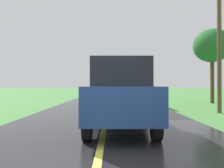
{
  "coord_description": "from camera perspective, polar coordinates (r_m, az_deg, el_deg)",
  "views": [
    {
      "loc": [
        0.23,
        -2.87,
        1.32
      ],
      "look_at": [
        0.21,
        10.02,
        1.4
      ],
      "focal_mm": 35.46,
      "sensor_mm": 36.0,
      "label": 1
    }
  ],
  "objects": [
    {
      "name": "banana_truck_near",
      "position": [
        13.12,
        2.0,
        0.24
      ],
      "size": [
        2.38,
        5.82,
        2.8
      ],
      "color": "#2D2D30",
      "rests_on": "road_surface"
    },
    {
      "name": "following_car",
      "position": [
        6.18,
        2.14,
        -2.67
      ],
      "size": [
        1.74,
        4.1,
        1.92
      ],
      "color": "navy",
      "rests_on": "road_surface"
    },
    {
      "name": "utility_pole_roadside",
      "position": [
        11.94,
        26.03,
        10.17
      ],
      "size": [
        2.5,
        0.2,
        6.3
      ],
      "color": "brown",
      "rests_on": "ground"
    },
    {
      "name": "roadside_tree_near_left",
      "position": [
        18.26,
        24.53,
        8.89
      ],
      "size": [
        2.74,
        2.74,
        5.51
      ],
      "color": "#4C3823",
      "rests_on": "ground"
    },
    {
      "name": "banana_truck_far",
      "position": [
        27.29,
        1.11,
        -0.05
      ],
      "size": [
        2.38,
        5.81,
        2.8
      ],
      "color": "#2D2D30",
      "rests_on": "road_surface"
    }
  ]
}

